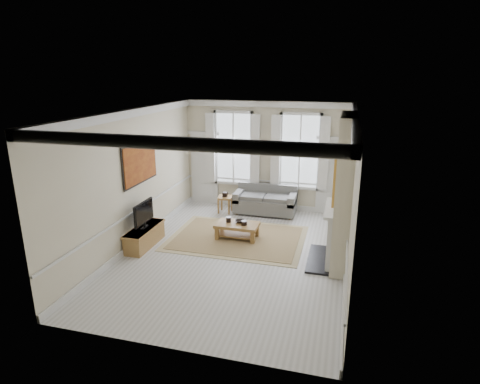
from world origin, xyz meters
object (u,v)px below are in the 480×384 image
(coffee_table, at_px, (237,226))
(tv_stand, at_px, (145,237))
(sofa, at_px, (266,202))
(side_table, at_px, (225,200))

(coffee_table, relative_size, tv_stand, 0.82)
(sofa, distance_m, side_table, 1.26)
(sofa, bearing_deg, tv_stand, -127.09)
(sofa, bearing_deg, side_table, -166.71)
(sofa, height_order, coffee_table, sofa)
(coffee_table, distance_m, tv_stand, 2.38)
(sofa, height_order, side_table, sofa)
(sofa, distance_m, coffee_table, 2.20)
(tv_stand, bearing_deg, side_table, 67.51)
(sofa, relative_size, coffee_table, 1.66)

